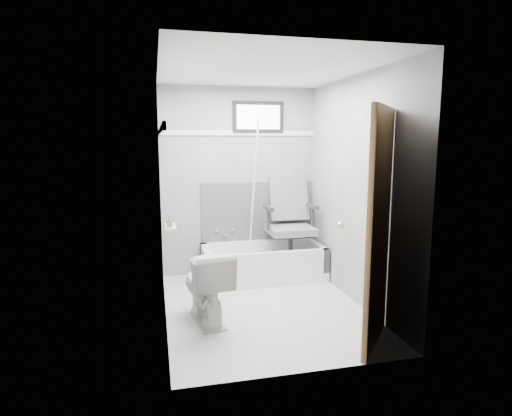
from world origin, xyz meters
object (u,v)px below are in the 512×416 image
object	(u,v)px
soap_bottle_a	(169,222)
soap_bottle_b	(169,220)
door	(428,235)
bathtub	(263,262)
office_chair	(291,223)
toilet	(206,286)

from	to	relation	value
soap_bottle_a	soap_bottle_b	world-z (taller)	soap_bottle_a
soap_bottle_b	soap_bottle_a	bearing A→B (deg)	-90.00
door	bathtub	bearing A→B (deg)	108.75
office_chair	soap_bottle_b	distance (m)	1.78
bathtub	toilet	distance (m)	1.42
bathtub	soap_bottle_b	distance (m)	1.63
toilet	door	xyz separation A→B (m)	(1.60, -1.08, 0.65)
bathtub	office_chair	world-z (taller)	office_chair
bathtub	door	world-z (taller)	door
bathtub	door	bearing A→B (deg)	-71.25
door	soap_bottle_a	size ratio (longest dim) A/B	17.75
toilet	soap_bottle_b	bearing A→B (deg)	-49.64
toilet	door	size ratio (longest dim) A/B	0.36
office_chair	toilet	bearing A→B (deg)	-137.12
office_chair	soap_bottle_a	size ratio (longest dim) A/B	10.20
office_chair	soap_bottle_b	size ratio (longest dim) A/B	13.17
office_chair	toilet	xyz separation A→B (m)	(-1.21, -1.14, -0.34)
soap_bottle_a	soap_bottle_b	bearing A→B (deg)	90.00
bathtub	soap_bottle_b	world-z (taller)	soap_bottle_b
office_chair	door	distance (m)	2.28
office_chair	bathtub	bearing A→B (deg)	-177.56
soap_bottle_b	toilet	bearing A→B (deg)	-40.60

